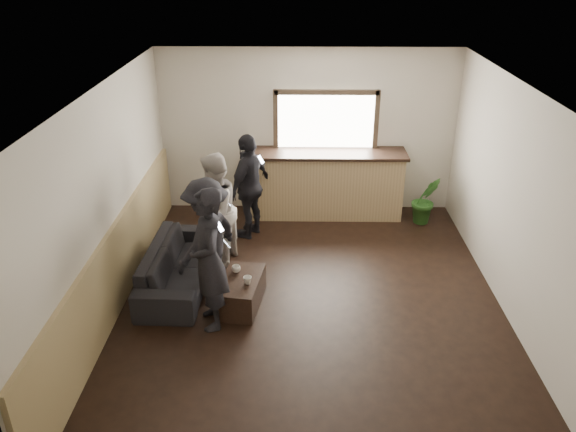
{
  "coord_description": "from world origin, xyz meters",
  "views": [
    {
      "loc": [
        -0.18,
        -6.21,
        4.26
      ],
      "look_at": [
        -0.29,
        0.4,
        1.06
      ],
      "focal_mm": 35.0,
      "sensor_mm": 36.0,
      "label": 1
    }
  ],
  "objects_px": {
    "bar_counter": "(325,180)",
    "sofa": "(179,265)",
    "cup_a": "(236,269)",
    "person_a": "(209,260)",
    "person_b": "(215,211)",
    "coffee_table": "(241,292)",
    "potted_plant": "(426,200)",
    "person_c": "(207,237)",
    "person_d": "(250,186)",
    "cup_b": "(247,280)"
  },
  "relations": [
    {
      "from": "cup_b",
      "to": "person_c",
      "type": "distance_m",
      "value": 0.8
    },
    {
      "from": "bar_counter",
      "to": "coffee_table",
      "type": "xyz_separation_m",
      "value": [
        -1.19,
        -2.78,
        -0.45
      ]
    },
    {
      "from": "sofa",
      "to": "person_a",
      "type": "xyz_separation_m",
      "value": [
        0.58,
        -0.9,
        0.61
      ]
    },
    {
      "from": "person_d",
      "to": "potted_plant",
      "type": "bearing_deg",
      "value": 127.94
    },
    {
      "from": "sofa",
      "to": "potted_plant",
      "type": "relative_size",
      "value": 2.41
    },
    {
      "from": "cup_a",
      "to": "person_c",
      "type": "relative_size",
      "value": 0.07
    },
    {
      "from": "potted_plant",
      "to": "person_a",
      "type": "distance_m",
      "value": 4.32
    },
    {
      "from": "person_b",
      "to": "person_d",
      "type": "bearing_deg",
      "value": 169.21
    },
    {
      "from": "sofa",
      "to": "person_a",
      "type": "distance_m",
      "value": 1.23
    },
    {
      "from": "sofa",
      "to": "cup_a",
      "type": "bearing_deg",
      "value": -109.88
    },
    {
      "from": "sofa",
      "to": "person_c",
      "type": "relative_size",
      "value": 1.23
    },
    {
      "from": "cup_a",
      "to": "person_b",
      "type": "relative_size",
      "value": 0.07
    },
    {
      "from": "coffee_table",
      "to": "potted_plant",
      "type": "relative_size",
      "value": 1.05
    },
    {
      "from": "person_b",
      "to": "person_c",
      "type": "relative_size",
      "value": 1.04
    },
    {
      "from": "coffee_table",
      "to": "cup_a",
      "type": "bearing_deg",
      "value": 113.17
    },
    {
      "from": "cup_a",
      "to": "person_a",
      "type": "distance_m",
      "value": 0.78
    },
    {
      "from": "bar_counter",
      "to": "person_b",
      "type": "relative_size",
      "value": 1.59
    },
    {
      "from": "bar_counter",
      "to": "person_c",
      "type": "xyz_separation_m",
      "value": [
        -1.64,
        -2.45,
        0.18
      ]
    },
    {
      "from": "coffee_table",
      "to": "person_a",
      "type": "xyz_separation_m",
      "value": [
        -0.32,
        -0.4,
        0.71
      ]
    },
    {
      "from": "sofa",
      "to": "person_a",
      "type": "relative_size",
      "value": 1.11
    },
    {
      "from": "bar_counter",
      "to": "potted_plant",
      "type": "bearing_deg",
      "value": -10.45
    },
    {
      "from": "potted_plant",
      "to": "person_c",
      "type": "xyz_separation_m",
      "value": [
        -3.32,
        -2.14,
        0.4
      ]
    },
    {
      "from": "bar_counter",
      "to": "potted_plant",
      "type": "relative_size",
      "value": 3.23
    },
    {
      "from": "person_b",
      "to": "sofa",
      "type": "bearing_deg",
      "value": -25.4
    },
    {
      "from": "cup_b",
      "to": "person_b",
      "type": "height_order",
      "value": "person_b"
    },
    {
      "from": "person_c",
      "to": "person_a",
      "type": "bearing_deg",
      "value": 40.76
    },
    {
      "from": "sofa",
      "to": "bar_counter",
      "type": "bearing_deg",
      "value": -40.82
    },
    {
      "from": "potted_plant",
      "to": "person_b",
      "type": "relative_size",
      "value": 0.49
    },
    {
      "from": "coffee_table",
      "to": "cup_a",
      "type": "height_order",
      "value": "cup_a"
    },
    {
      "from": "potted_plant",
      "to": "person_b",
      "type": "height_order",
      "value": "person_b"
    },
    {
      "from": "coffee_table",
      "to": "person_b",
      "type": "distance_m",
      "value": 1.32
    },
    {
      "from": "sofa",
      "to": "person_b",
      "type": "height_order",
      "value": "person_b"
    },
    {
      "from": "bar_counter",
      "to": "person_b",
      "type": "distance_m",
      "value": 2.39
    },
    {
      "from": "cup_a",
      "to": "person_b",
      "type": "height_order",
      "value": "person_b"
    },
    {
      "from": "sofa",
      "to": "person_b",
      "type": "bearing_deg",
      "value": -37.29
    },
    {
      "from": "sofa",
      "to": "cup_a",
      "type": "relative_size",
      "value": 17.72
    },
    {
      "from": "cup_a",
      "to": "person_a",
      "type": "xyz_separation_m",
      "value": [
        -0.25,
        -0.57,
        0.47
      ]
    },
    {
      "from": "person_a",
      "to": "cup_a",
      "type": "bearing_deg",
      "value": 141.23
    },
    {
      "from": "person_c",
      "to": "person_d",
      "type": "bearing_deg",
      "value": -163.68
    },
    {
      "from": "bar_counter",
      "to": "cup_a",
      "type": "distance_m",
      "value": 2.91
    },
    {
      "from": "bar_counter",
      "to": "person_d",
      "type": "bearing_deg",
      "value": -147.05
    },
    {
      "from": "sofa",
      "to": "potted_plant",
      "type": "xyz_separation_m",
      "value": [
        3.77,
        1.97,
        0.12
      ]
    },
    {
      "from": "bar_counter",
      "to": "person_c",
      "type": "height_order",
      "value": "bar_counter"
    },
    {
      "from": "bar_counter",
      "to": "sofa",
      "type": "xyz_separation_m",
      "value": [
        -2.09,
        -2.28,
        -0.35
      ]
    },
    {
      "from": "potted_plant",
      "to": "person_b",
      "type": "distance_m",
      "value": 3.64
    },
    {
      "from": "coffee_table",
      "to": "person_d",
      "type": "relative_size",
      "value": 0.52
    },
    {
      "from": "bar_counter",
      "to": "coffee_table",
      "type": "relative_size",
      "value": 3.09
    },
    {
      "from": "person_a",
      "to": "person_c",
      "type": "xyz_separation_m",
      "value": [
        -0.13,
        0.73,
        -0.09
      ]
    },
    {
      "from": "bar_counter",
      "to": "sofa",
      "type": "distance_m",
      "value": 3.11
    },
    {
      "from": "bar_counter",
      "to": "cup_a",
      "type": "xyz_separation_m",
      "value": [
        -1.27,
        -2.61,
        -0.21
      ]
    }
  ]
}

